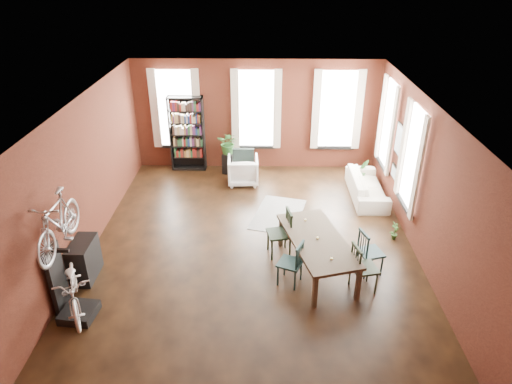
{
  "coord_description": "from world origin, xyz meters",
  "views": [
    {
      "loc": [
        0.23,
        -8.14,
        5.72
      ],
      "look_at": [
        0.07,
        0.6,
        1.15
      ],
      "focal_mm": 32.0,
      "sensor_mm": 36.0,
      "label": 1
    }
  ],
  "objects_px": {
    "dining_table": "(316,255)",
    "cream_sofa": "(367,183)",
    "bookshelf": "(187,134)",
    "console_table": "(84,260)",
    "bike_trainer": "(79,313)",
    "dining_chair_a": "(290,263)",
    "dining_chair_c": "(364,268)",
    "bicycle_floor": "(70,270)",
    "plant_stand": "(228,163)",
    "dining_chair_b": "(279,233)",
    "dining_chair_d": "(371,252)",
    "white_armchair": "(243,169)"
  },
  "relations": [
    {
      "from": "dining_table",
      "to": "dining_chair_b",
      "type": "xyz_separation_m",
      "value": [
        -0.73,
        0.55,
        0.14
      ]
    },
    {
      "from": "bike_trainer",
      "to": "dining_chair_c",
      "type": "bearing_deg",
      "value": 9.44
    },
    {
      "from": "dining_table",
      "to": "console_table",
      "type": "xyz_separation_m",
      "value": [
        -4.58,
        -0.29,
        0.02
      ]
    },
    {
      "from": "dining_table",
      "to": "bookshelf",
      "type": "distance_m",
      "value": 5.96
    },
    {
      "from": "dining_table",
      "to": "cream_sofa",
      "type": "relative_size",
      "value": 1.06
    },
    {
      "from": "dining_chair_b",
      "to": "bicycle_floor",
      "type": "distance_m",
      "value": 4.12
    },
    {
      "from": "dining_chair_a",
      "to": "bicycle_floor",
      "type": "bearing_deg",
      "value": -51.66
    },
    {
      "from": "dining_chair_c",
      "to": "bicycle_floor",
      "type": "height_order",
      "value": "bicycle_floor"
    },
    {
      "from": "bike_trainer",
      "to": "plant_stand",
      "type": "relative_size",
      "value": 0.96
    },
    {
      "from": "cream_sofa",
      "to": "bicycle_floor",
      "type": "bearing_deg",
      "value": 127.6
    },
    {
      "from": "bookshelf",
      "to": "bicycle_floor",
      "type": "xyz_separation_m",
      "value": [
        -1.03,
        -6.3,
        -0.1
      ]
    },
    {
      "from": "bike_trainer",
      "to": "console_table",
      "type": "height_order",
      "value": "console_table"
    },
    {
      "from": "dining_chair_a",
      "to": "white_armchair",
      "type": "bearing_deg",
      "value": -142.25
    },
    {
      "from": "white_armchair",
      "to": "console_table",
      "type": "bearing_deg",
      "value": 52.4
    },
    {
      "from": "dining_chair_d",
      "to": "bike_trainer",
      "type": "bearing_deg",
      "value": 87.8
    },
    {
      "from": "dining_chair_b",
      "to": "dining_chair_c",
      "type": "distance_m",
      "value": 1.93
    },
    {
      "from": "dining_chair_a",
      "to": "dining_chair_c",
      "type": "bearing_deg",
      "value": 106.88
    },
    {
      "from": "dining_table",
      "to": "dining_chair_c",
      "type": "height_order",
      "value": "dining_chair_c"
    },
    {
      "from": "dining_table",
      "to": "dining_chair_a",
      "type": "relative_size",
      "value": 2.37
    },
    {
      "from": "white_armchair",
      "to": "cream_sofa",
      "type": "distance_m",
      "value": 3.38
    },
    {
      "from": "bookshelf",
      "to": "cream_sofa",
      "type": "xyz_separation_m",
      "value": [
        4.95,
        -1.7,
        -0.69
      ]
    },
    {
      "from": "dining_chair_c",
      "to": "bike_trainer",
      "type": "bearing_deg",
      "value": 86.17
    },
    {
      "from": "dining_chair_b",
      "to": "bike_trainer",
      "type": "distance_m",
      "value": 4.12
    },
    {
      "from": "bike_trainer",
      "to": "console_table",
      "type": "bearing_deg",
      "value": 102.87
    },
    {
      "from": "dining_table",
      "to": "cream_sofa",
      "type": "height_order",
      "value": "cream_sofa"
    },
    {
      "from": "dining_chair_a",
      "to": "white_armchair",
      "type": "distance_m",
      "value": 4.51
    },
    {
      "from": "dining_chair_d",
      "to": "bike_trainer",
      "type": "distance_m",
      "value": 5.57
    },
    {
      "from": "bookshelf",
      "to": "console_table",
      "type": "bearing_deg",
      "value": -103.83
    },
    {
      "from": "white_armchair",
      "to": "bike_trainer",
      "type": "bearing_deg",
      "value": 60.6
    },
    {
      "from": "plant_stand",
      "to": "cream_sofa",
      "type": "bearing_deg",
      "value": -20.81
    },
    {
      "from": "dining_table",
      "to": "console_table",
      "type": "relative_size",
      "value": 2.77
    },
    {
      "from": "bookshelf",
      "to": "plant_stand",
      "type": "xyz_separation_m",
      "value": [
        1.19,
        -0.27,
        -0.8
      ]
    },
    {
      "from": "dining_chair_c",
      "to": "plant_stand",
      "type": "xyz_separation_m",
      "value": [
        -2.95,
        5.21,
        -0.2
      ]
    },
    {
      "from": "plant_stand",
      "to": "bicycle_floor",
      "type": "bearing_deg",
      "value": -110.14
    },
    {
      "from": "white_armchair",
      "to": "plant_stand",
      "type": "distance_m",
      "value": 0.83
    },
    {
      "from": "dining_chair_d",
      "to": "bike_trainer",
      "type": "xyz_separation_m",
      "value": [
        -5.38,
        -1.39,
        -0.4
      ]
    },
    {
      "from": "dining_chair_a",
      "to": "plant_stand",
      "type": "xyz_separation_m",
      "value": [
        -1.57,
        5.05,
        -0.17
      ]
    },
    {
      "from": "dining_table",
      "to": "bicycle_floor",
      "type": "xyz_separation_m",
      "value": [
        -4.33,
        -1.4,
        0.62
      ]
    },
    {
      "from": "cream_sofa",
      "to": "plant_stand",
      "type": "relative_size",
      "value": 3.48
    },
    {
      "from": "dining_table",
      "to": "dining_chair_c",
      "type": "relative_size",
      "value": 2.23
    },
    {
      "from": "dining_chair_a",
      "to": "cream_sofa",
      "type": "relative_size",
      "value": 0.45
    },
    {
      "from": "dining_table",
      "to": "console_table",
      "type": "bearing_deg",
      "value": 168.06
    },
    {
      "from": "dining_chair_d",
      "to": "bicycle_floor",
      "type": "distance_m",
      "value": 5.58
    },
    {
      "from": "dining_chair_a",
      "to": "bookshelf",
      "type": "relative_size",
      "value": 0.43
    },
    {
      "from": "bookshelf",
      "to": "dining_chair_c",
      "type": "bearing_deg",
      "value": -52.95
    },
    {
      "from": "dining_table",
      "to": "bike_trainer",
      "type": "bearing_deg",
      "value": -177.28
    },
    {
      "from": "dining_table",
      "to": "plant_stand",
      "type": "height_order",
      "value": "dining_table"
    },
    {
      "from": "dining_table",
      "to": "dining_chair_a",
      "type": "xyz_separation_m",
      "value": [
        -0.55,
        -0.41,
        0.09
      ]
    },
    {
      "from": "dining_chair_c",
      "to": "bicycle_floor",
      "type": "distance_m",
      "value": 5.26
    },
    {
      "from": "bike_trainer",
      "to": "console_table",
      "type": "xyz_separation_m",
      "value": [
        -0.26,
        1.14,
        0.32
      ]
    }
  ]
}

